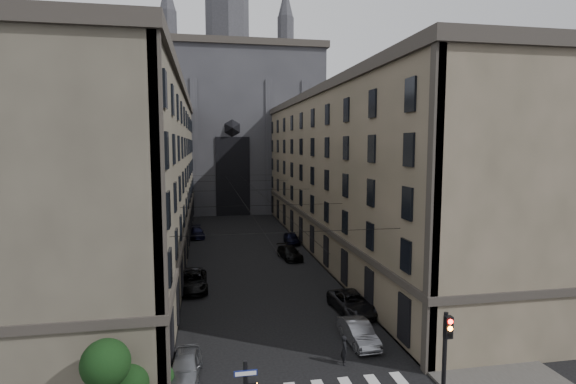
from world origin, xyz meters
TOP-DOWN VIEW (x-y plane):
  - sidewalk_left at (-10.50, 36.00)m, footprint 7.00×80.00m
  - sidewalk_right at (10.50, 36.00)m, footprint 7.00×80.00m
  - building_left at (-13.44, 36.00)m, footprint 13.60×60.60m
  - building_right at (13.44, 36.00)m, footprint 13.60×60.60m
  - gothic_tower at (0.00, 74.96)m, footprint 35.00×23.00m
  - traffic_light_right at (5.60, 1.92)m, footprint 0.34×0.50m
  - shrub_cluster at (-8.72, 5.01)m, footprint 3.90×4.40m
  - tram_wires at (0.00, 35.63)m, footprint 14.00×60.00m
  - car_left_near at (-6.20, 8.00)m, footprint 1.95×4.35m
  - car_left_midnear at (-6.20, 24.60)m, footprint 1.85×4.48m
  - car_left_midfar at (-6.20, 23.25)m, footprint 2.71×5.67m
  - car_left_far at (-6.20, 45.82)m, footprint 2.46×4.98m
  - car_right_near at (4.54, 10.47)m, footprint 1.65×4.36m
  - car_right_midnear at (5.83, 15.63)m, footprint 2.81×5.53m
  - car_right_midfar at (4.20, 32.23)m, footprint 2.55×4.97m
  - car_right_far at (5.87, 39.73)m, footprint 1.86×4.32m
  - pedestrian at (2.81, 8.00)m, footprint 0.51×0.69m

SIDE VIEW (x-z plane):
  - sidewalk_left at x=-10.50m, z-range 0.00..0.15m
  - sidewalk_right at x=10.50m, z-range 0.00..0.15m
  - car_right_midfar at x=4.20m, z-range 0.00..1.38m
  - car_left_far at x=-6.20m, z-range 0.00..1.39m
  - car_right_near at x=4.54m, z-range 0.00..1.42m
  - car_left_midnear at x=-6.20m, z-range 0.00..1.44m
  - car_left_near at x=-6.20m, z-range 0.00..1.45m
  - car_right_far at x=5.87m, z-range 0.00..1.45m
  - car_right_midnear at x=5.83m, z-range 0.00..1.50m
  - car_left_midfar at x=-6.20m, z-range 0.00..1.56m
  - pedestrian at x=2.81m, z-range 0.00..1.72m
  - shrub_cluster at x=-8.72m, z-range -0.15..3.75m
  - traffic_light_right at x=5.60m, z-range 0.69..5.89m
  - tram_wires at x=0.00m, z-range 7.03..7.46m
  - building_left at x=-13.44m, z-range -0.08..18.77m
  - building_right at x=13.44m, z-range -0.08..18.77m
  - gothic_tower at x=0.00m, z-range -11.20..46.80m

